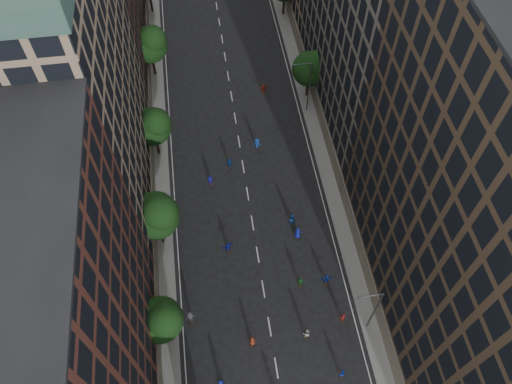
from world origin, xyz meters
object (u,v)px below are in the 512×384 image
streetlamp_near (373,309)px  streetlamp_far (308,85)px  skater_2 (341,373)px  skater_0 (221,384)px

streetlamp_near → streetlamp_far: size_ratio=1.00×
skater_2 → streetlamp_far: bearing=-94.8°
streetlamp_near → skater_2: streetlamp_near is taller
streetlamp_far → skater_0: (-16.30, -36.95, -4.36)m
skater_0 → streetlamp_far: bearing=-137.4°
skater_0 → skater_2: (12.44, -0.74, -0.06)m
streetlamp_far → skater_0: streetlamp_far is taller
streetlamp_near → skater_0: bearing=-166.4°
streetlamp_near → skater_2: size_ratio=6.01×
skater_2 → streetlamp_near: bearing=-128.3°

